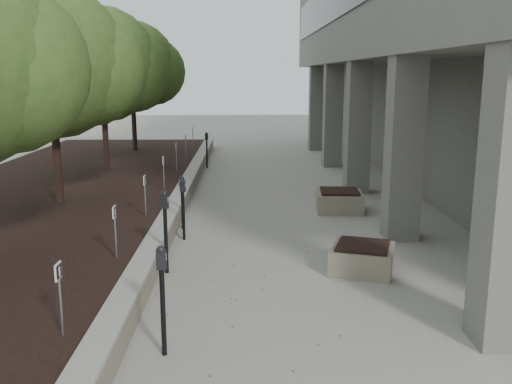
{
  "coord_description": "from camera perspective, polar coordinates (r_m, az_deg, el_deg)",
  "views": [
    {
      "loc": [
        -0.06,
        -6.0,
        3.61
      ],
      "look_at": [
        0.19,
        6.61,
        0.94
      ],
      "focal_mm": 39.13,
      "sensor_mm": 36.0,
      "label": 1
    }
  ],
  "objects": [
    {
      "name": "parking_meter_5",
      "position": [
        21.9,
        -5.05,
        4.28
      ],
      "size": [
        0.14,
        0.1,
        1.41
      ],
      "primitive_type": null,
      "rotation": [
        0.0,
        0.0,
        -0.03
      ],
      "color": "black",
      "rests_on": "ground"
    },
    {
      "name": "crabapple_tree_5",
      "position": [
        24.47,
        -12.53,
        10.53
      ],
      "size": [
        4.6,
        4.0,
        5.44
      ],
      "primitive_type": null,
      "color": "#344F1E",
      "rests_on": "planting_bed"
    },
    {
      "name": "parking_sign_6",
      "position": [
        18.84,
        -8.13,
        3.5
      ],
      "size": [
        0.04,
        0.22,
        0.96
      ],
      "primitive_type": null,
      "color": "black",
      "rests_on": "planting_bed"
    },
    {
      "name": "parking_meter_1",
      "position": [
        7.4,
        -9.52,
        -10.95
      ],
      "size": [
        0.16,
        0.12,
        1.5
      ],
      "primitive_type": null,
      "rotation": [
        0.0,
        0.0,
        0.1
      ],
      "color": "black",
      "rests_on": "ground"
    },
    {
      "name": "planting_bed",
      "position": [
        16.32,
        -20.59,
        -0.88
      ],
      "size": [
        7.0,
        26.0,
        0.4
      ],
      "primitive_type": "cube",
      "color": "black",
      "rests_on": "ground"
    },
    {
      "name": "parking_sign_3",
      "position": [
        10.15,
        -14.18,
        -4.03
      ],
      "size": [
        0.04,
        0.22,
        0.96
      ],
      "primitive_type": null,
      "color": "black",
      "rests_on": "planting_bed"
    },
    {
      "name": "ground",
      "position": [
        7.0,
        -0.53,
        -19.05
      ],
      "size": [
        90.0,
        90.0,
        0.0
      ],
      "primitive_type": "plane",
      "color": "gray",
      "rests_on": "ground"
    },
    {
      "name": "planter_front",
      "position": [
        10.66,
        10.82,
        -6.58
      ],
      "size": [
        1.4,
        1.4,
        0.52
      ],
      "primitive_type": null,
      "rotation": [
        0.0,
        0.0,
        -0.32
      ],
      "color": "gray",
      "rests_on": "ground"
    },
    {
      "name": "parking_sign_2",
      "position": [
        7.42,
        -19.38,
        -10.36
      ],
      "size": [
        0.04,
        0.22,
        0.96
      ],
      "primitive_type": null,
      "color": "black",
      "rests_on": "planting_bed"
    },
    {
      "name": "parking_meter_2",
      "position": [
        10.34,
        -9.22,
        -4.08
      ],
      "size": [
        0.17,
        0.13,
        1.56
      ],
      "primitive_type": null,
      "rotation": [
        0.0,
        0.0,
        -0.15
      ],
      "color": "black",
      "rests_on": "ground"
    },
    {
      "name": "parking_sign_5",
      "position": [
        15.91,
        -9.41,
        1.9
      ],
      "size": [
        0.04,
        0.22,
        0.96
      ],
      "primitive_type": null,
      "color": "black",
      "rests_on": "planting_bed"
    },
    {
      "name": "retaining_wall",
      "position": [
        15.48,
        -7.67,
        -0.69
      ],
      "size": [
        0.39,
        26.0,
        0.5
      ],
      "primitive_type": null,
      "color": "gray",
      "rests_on": "ground"
    },
    {
      "name": "crabapple_tree_3",
      "position": [
        14.79,
        -20.11,
        9.34
      ],
      "size": [
        4.6,
        4.0,
        5.44
      ],
      "primitive_type": null,
      "color": "#344F1E",
      "rests_on": "planting_bed"
    },
    {
      "name": "parking_meter_4",
      "position": [
        13.28,
        -7.56,
        -1.05
      ],
      "size": [
        0.15,
        0.13,
        1.29
      ],
      "primitive_type": null,
      "rotation": [
        0.0,
        0.0,
        0.37
      ],
      "color": "black",
      "rests_on": "ground"
    },
    {
      "name": "planter_back",
      "position": [
        15.17,
        8.51,
        -0.85
      ],
      "size": [
        1.3,
        1.3,
        0.56
      ],
      "primitive_type": null,
      "rotation": [
        0.0,
        0.0,
        -0.08
      ],
      "color": "gray",
      "rests_on": "ground"
    },
    {
      "name": "crabapple_tree_4",
      "position": [
        19.59,
        -15.39,
        10.1
      ],
      "size": [
        4.6,
        4.0,
        5.44
      ],
      "primitive_type": null,
      "color": "#344F1E",
      "rests_on": "planting_bed"
    },
    {
      "name": "parking_meter_3",
      "position": [
        12.38,
        -7.43,
        -1.79
      ],
      "size": [
        0.15,
        0.12,
        1.38
      ],
      "primitive_type": null,
      "rotation": [
        0.0,
        0.0,
        -0.15
      ],
      "color": "black",
      "rests_on": "ground"
    },
    {
      "name": "parking_sign_8",
      "position": [
        24.76,
        -6.47,
        5.54
      ],
      "size": [
        0.04,
        0.22,
        0.96
      ],
      "primitive_type": null,
      "color": "black",
      "rests_on": "planting_bed"
    },
    {
      "name": "parking_sign_7",
      "position": [
        21.8,
        -7.19,
        4.66
      ],
      "size": [
        0.04,
        0.22,
        0.96
      ],
      "primitive_type": null,
      "color": "black",
      "rests_on": "planting_bed"
    },
    {
      "name": "parking_sign_4",
      "position": [
        13.0,
        -11.27,
        -0.41
      ],
      "size": [
        0.04,
        0.22,
        0.96
      ],
      "primitive_type": null,
      "color": "black",
      "rests_on": "planting_bed"
    },
    {
      "name": "berry_scatter",
      "position": [
        11.58,
        -1.3,
        -6.16
      ],
      "size": [
        3.3,
        14.1,
        0.02
      ],
      "primitive_type": null,
      "color": "maroon",
      "rests_on": "ground"
    }
  ]
}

